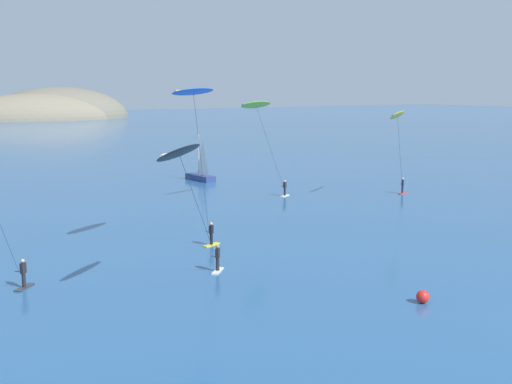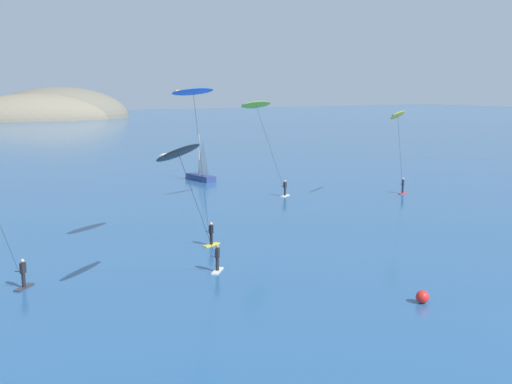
# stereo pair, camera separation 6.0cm
# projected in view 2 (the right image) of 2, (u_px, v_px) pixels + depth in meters

# --- Properties ---
(headland_island) EXTENTS (62.89, 36.03, 23.06)m
(headland_island) POSITION_uv_depth(u_px,v_px,m) (52.00, 119.00, 231.09)
(headland_island) COLOR #6B6656
(headland_island) RESTS_ON ground
(sailboat_near) EXTENTS (1.94, 5.96, 5.70)m
(sailboat_near) POSITION_uv_depth(u_px,v_px,m) (199.00, 175.00, 78.84)
(sailboat_near) COLOR navy
(sailboat_near) RESTS_ON ground
(kitesurfer_yellow) EXTENTS (6.06, 4.29, 9.05)m
(kitesurfer_yellow) POSITION_uv_depth(u_px,v_px,m) (398.00, 122.00, 64.86)
(kitesurfer_yellow) COLOR red
(kitesurfer_yellow) RESTS_ON ground
(kitesurfer_lime) EXTENTS (7.73, 3.90, 10.08)m
(kitesurfer_lime) POSITION_uv_depth(u_px,v_px,m) (259.00, 114.00, 62.31)
(kitesurfer_lime) COLOR silver
(kitesurfer_lime) RESTS_ON ground
(kitesurfer_black) EXTENTS (7.05, 6.67, 8.47)m
(kitesurfer_black) POSITION_uv_depth(u_px,v_px,m) (182.00, 163.00, 33.61)
(kitesurfer_black) COLOR silver
(kitesurfer_black) RESTS_ON ground
(kitesurfer_blue) EXTENTS (5.06, 4.03, 11.33)m
(kitesurfer_blue) POSITION_uv_depth(u_px,v_px,m) (195.00, 104.00, 42.85)
(kitesurfer_blue) COLOR yellow
(kitesurfer_blue) RESTS_ON ground
(marker_buoy) EXTENTS (0.70, 0.70, 0.70)m
(marker_buoy) POSITION_uv_depth(u_px,v_px,m) (422.00, 297.00, 33.87)
(marker_buoy) COLOR red
(marker_buoy) RESTS_ON ground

